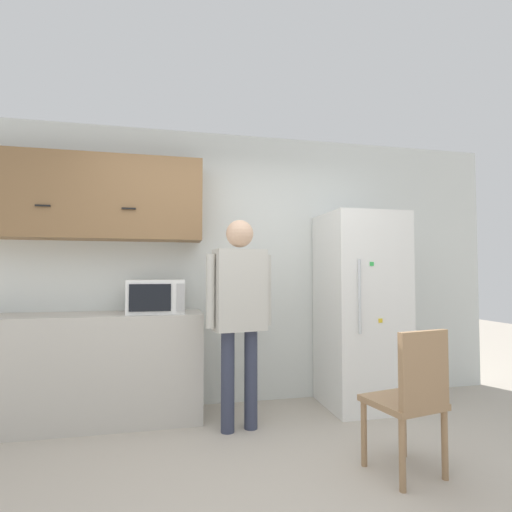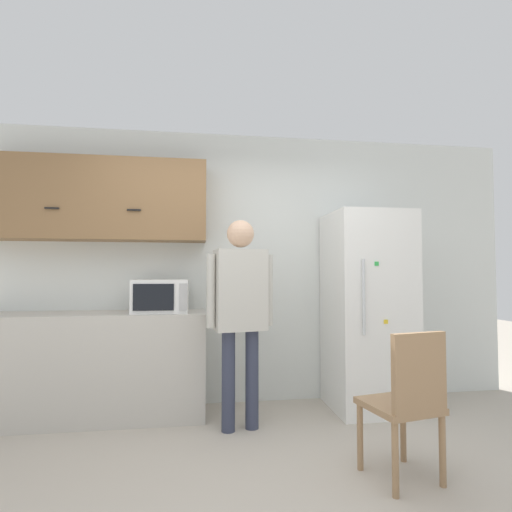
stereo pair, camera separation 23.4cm
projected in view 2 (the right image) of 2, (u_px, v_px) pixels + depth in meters
The scene contains 8 objects.
ground_plane at pixel (251, 510), 2.16m from camera, with size 16.00×16.00×0.00m, color #B2A899.
back_wall at pixel (227, 267), 4.05m from camera, with size 6.00×0.06×2.70m.
counter at pixel (93, 366), 3.53m from camera, with size 1.98×0.56×0.93m.
upper_cabinets at pixel (99, 200), 3.71m from camera, with size 1.98×0.35×0.76m.
microwave at pixel (161, 296), 3.62m from camera, with size 0.49×0.40×0.29m.
person at pixel (240, 301), 3.32m from camera, with size 0.56×0.29×1.73m.
refrigerator at pixel (368, 310), 3.83m from camera, with size 0.72×0.74×1.86m.
chair at pixel (407, 398), 2.45m from camera, with size 0.48×0.48×0.93m.
Camera 2 is at (-0.29, -2.20, 1.28)m, focal length 28.00 mm.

